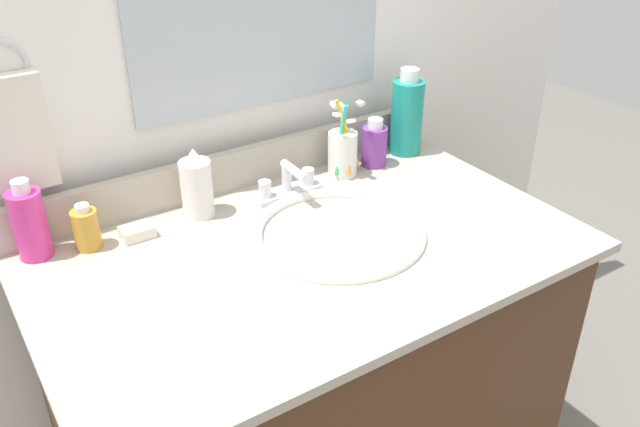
{
  "coord_description": "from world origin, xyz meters",
  "views": [
    {
      "loc": [
        -0.57,
        -0.91,
        1.43
      ],
      "look_at": [
        0.02,
        0.0,
        0.8
      ],
      "focal_mm": 37.39,
      "sensor_mm": 36.0,
      "label": 1
    }
  ],
  "objects_px": {
    "bottle_mouthwash_teal": "(407,115)",
    "soap_bar": "(137,232)",
    "faucet": "(288,184)",
    "cup_white_ceramic": "(343,151)",
    "hand_towel": "(18,134)",
    "bottle_soap_pink": "(30,223)",
    "bottle_cream_purple": "(374,145)",
    "bottle_oil_amber": "(86,229)",
    "bottle_lotion_white": "(197,186)"
  },
  "relations": [
    {
      "from": "hand_towel",
      "to": "bottle_cream_purple",
      "type": "relative_size",
      "value": 1.87
    },
    {
      "from": "faucet",
      "to": "hand_towel",
      "type": "bearing_deg",
      "value": 166.35
    },
    {
      "from": "bottle_cream_purple",
      "to": "bottle_mouthwash_teal",
      "type": "height_order",
      "value": "bottle_mouthwash_teal"
    },
    {
      "from": "bottle_lotion_white",
      "to": "cup_white_ceramic",
      "type": "height_order",
      "value": "cup_white_ceramic"
    },
    {
      "from": "hand_towel",
      "to": "bottle_soap_pink",
      "type": "distance_m",
      "value": 0.16
    },
    {
      "from": "cup_white_ceramic",
      "to": "faucet",
      "type": "bearing_deg",
      "value": -172.07
    },
    {
      "from": "bottle_mouthwash_teal",
      "to": "bottle_oil_amber",
      "type": "height_order",
      "value": "bottle_mouthwash_teal"
    },
    {
      "from": "cup_white_ceramic",
      "to": "bottle_cream_purple",
      "type": "bearing_deg",
      "value": 0.22
    },
    {
      "from": "faucet",
      "to": "bottle_oil_amber",
      "type": "distance_m",
      "value": 0.43
    },
    {
      "from": "bottle_soap_pink",
      "to": "bottle_lotion_white",
      "type": "distance_m",
      "value": 0.32
    },
    {
      "from": "bottle_cream_purple",
      "to": "faucet",
      "type": "bearing_deg",
      "value": -174.87
    },
    {
      "from": "bottle_soap_pink",
      "to": "bottle_cream_purple",
      "type": "distance_m",
      "value": 0.77
    },
    {
      "from": "bottle_mouthwash_teal",
      "to": "bottle_oil_amber",
      "type": "xyz_separation_m",
      "value": [
        -0.79,
        -0.01,
        -0.05
      ]
    },
    {
      "from": "faucet",
      "to": "soap_bar",
      "type": "relative_size",
      "value": 2.5
    },
    {
      "from": "bottle_soap_pink",
      "to": "bottle_oil_amber",
      "type": "height_order",
      "value": "bottle_soap_pink"
    },
    {
      "from": "bottle_cream_purple",
      "to": "soap_bar",
      "type": "distance_m",
      "value": 0.59
    },
    {
      "from": "hand_towel",
      "to": "soap_bar",
      "type": "distance_m",
      "value": 0.28
    },
    {
      "from": "faucet",
      "to": "bottle_cream_purple",
      "type": "distance_m",
      "value": 0.25
    },
    {
      "from": "bottle_oil_amber",
      "to": "soap_bar",
      "type": "bearing_deg",
      "value": -9.52
    },
    {
      "from": "bottle_lotion_white",
      "to": "bottle_oil_amber",
      "type": "bearing_deg",
      "value": -179.45
    },
    {
      "from": "faucet",
      "to": "cup_white_ceramic",
      "type": "height_order",
      "value": "cup_white_ceramic"
    },
    {
      "from": "bottle_soap_pink",
      "to": "soap_bar",
      "type": "bearing_deg",
      "value": -12.88
    },
    {
      "from": "bottle_mouthwash_teal",
      "to": "soap_bar",
      "type": "distance_m",
      "value": 0.71
    },
    {
      "from": "bottle_soap_pink",
      "to": "bottle_lotion_white",
      "type": "height_order",
      "value": "bottle_soap_pink"
    },
    {
      "from": "faucet",
      "to": "bottle_cream_purple",
      "type": "relative_size",
      "value": 1.36
    },
    {
      "from": "bottle_soap_pink",
      "to": "bottle_oil_amber",
      "type": "bearing_deg",
      "value": -16.12
    },
    {
      "from": "bottle_soap_pink",
      "to": "cup_white_ceramic",
      "type": "distance_m",
      "value": 0.68
    },
    {
      "from": "bottle_soap_pink",
      "to": "bottle_oil_amber",
      "type": "distance_m",
      "value": 0.1
    },
    {
      "from": "bottle_soap_pink",
      "to": "hand_towel",
      "type": "bearing_deg",
      "value": 69.27
    },
    {
      "from": "soap_bar",
      "to": "faucet",
      "type": "bearing_deg",
      "value": -2.31
    },
    {
      "from": "hand_towel",
      "to": "faucet",
      "type": "xyz_separation_m",
      "value": [
        0.5,
        -0.12,
        -0.19
      ]
    },
    {
      "from": "hand_towel",
      "to": "bottle_mouthwash_teal",
      "type": "bearing_deg",
      "value": -5.26
    },
    {
      "from": "bottle_cream_purple",
      "to": "bottle_mouthwash_teal",
      "type": "distance_m",
      "value": 0.12
    },
    {
      "from": "bottle_mouthwash_teal",
      "to": "hand_towel",
      "type": "bearing_deg",
      "value": 174.74
    },
    {
      "from": "faucet",
      "to": "bottle_oil_amber",
      "type": "xyz_separation_m",
      "value": [
        -0.43,
        0.03,
        0.01
      ]
    },
    {
      "from": "bottle_mouthwash_teal",
      "to": "cup_white_ceramic",
      "type": "distance_m",
      "value": 0.21
    },
    {
      "from": "soap_bar",
      "to": "hand_towel",
      "type": "bearing_deg",
      "value": 145.84
    },
    {
      "from": "hand_towel",
      "to": "bottle_mouthwash_teal",
      "type": "distance_m",
      "value": 0.87
    },
    {
      "from": "bottle_soap_pink",
      "to": "cup_white_ceramic",
      "type": "bearing_deg",
      "value": -2.77
    },
    {
      "from": "bottle_oil_amber",
      "to": "soap_bar",
      "type": "distance_m",
      "value": 0.1
    },
    {
      "from": "bottle_cream_purple",
      "to": "cup_white_ceramic",
      "type": "distance_m",
      "value": 0.09
    },
    {
      "from": "cup_white_ceramic",
      "to": "soap_bar",
      "type": "xyz_separation_m",
      "value": [
        -0.5,
        -0.01,
        -0.05
      ]
    },
    {
      "from": "faucet",
      "to": "cup_white_ceramic",
      "type": "xyz_separation_m",
      "value": [
        0.16,
        0.02,
        0.03
      ]
    },
    {
      "from": "hand_towel",
      "to": "cup_white_ceramic",
      "type": "distance_m",
      "value": 0.68
    },
    {
      "from": "bottle_mouthwash_teal",
      "to": "bottle_oil_amber",
      "type": "distance_m",
      "value": 0.79
    },
    {
      "from": "bottle_cream_purple",
      "to": "bottle_mouthwash_teal",
      "type": "bearing_deg",
      "value": 9.51
    },
    {
      "from": "hand_towel",
      "to": "bottle_soap_pink",
      "type": "xyz_separation_m",
      "value": [
        -0.02,
        -0.07,
        -0.15
      ]
    },
    {
      "from": "hand_towel",
      "to": "soap_bar",
      "type": "relative_size",
      "value": 3.44
    },
    {
      "from": "bottle_lotion_white",
      "to": "bottle_mouthwash_teal",
      "type": "bearing_deg",
      "value": 1.04
    },
    {
      "from": "bottle_mouthwash_teal",
      "to": "cup_white_ceramic",
      "type": "height_order",
      "value": "bottle_mouthwash_teal"
    }
  ]
}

